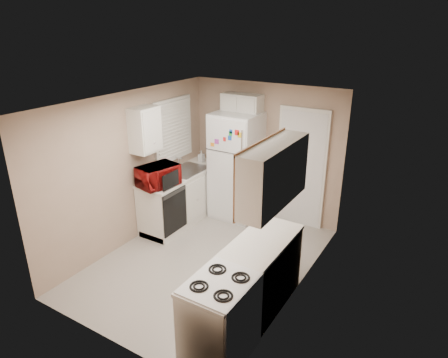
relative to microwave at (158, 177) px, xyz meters
The scene contains 19 objects.
floor 1.51m from the microwave, 12.83° to the right, with size 3.80×3.80×0.00m, color #B7AFA6.
ceiling 1.74m from the microwave, 12.83° to the right, with size 3.80×3.80×0.00m, color white.
wall_left 0.44m from the microwave, 144.29° to the right, with size 3.80×3.80×0.00m, color tan.
wall_right 2.48m from the microwave, ahead, with size 3.80×3.80×0.00m, color tan.
wall_back 1.98m from the microwave, 57.33° to the left, with size 2.80×2.80×0.00m, color tan.
wall_front 2.40m from the microwave, 63.60° to the right, with size 2.80×2.80×0.00m, color tan.
left_counter 0.89m from the microwave, 93.20° to the left, with size 0.60×1.80×0.90m, color silver.
dishwasher 0.62m from the microwave, 12.87° to the left, with size 0.03×0.58×0.72m, color black.
sink 0.83m from the microwave, 92.61° to the left, with size 0.54×0.74×0.16m, color gray.
microwave is the anchor object (origin of this frame).
soap_bottle 1.34m from the microwave, 93.72° to the left, with size 0.10×0.10×0.21m, color silver.
window_blinds 1.02m from the microwave, 110.18° to the left, with size 0.10×0.98×1.08m, color silver.
upper_cabinet_left 0.77m from the microwave, behind, with size 0.30×0.45×0.70m, color silver.
refrigerator 1.50m from the microwave, 63.22° to the left, with size 0.79×0.76×1.91m, color silver.
cabinet_over_fridge 1.90m from the microwave, 66.26° to the left, with size 0.70×0.30×0.40m, color silver.
interior_door 2.39m from the microwave, 42.54° to the left, with size 0.86×0.06×2.08m, color silver.
right_counter 2.47m from the microwave, 25.72° to the right, with size 0.60×2.00×0.90m, color silver.
stove 2.80m from the microwave, 37.12° to the right, with size 0.60×0.74×0.90m, color silver.
upper_cabinet_right 2.54m from the microwave, 17.79° to the right, with size 0.30×1.20×0.70m, color silver.
Camera 1 is at (2.89, -4.23, 3.35)m, focal length 32.00 mm.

